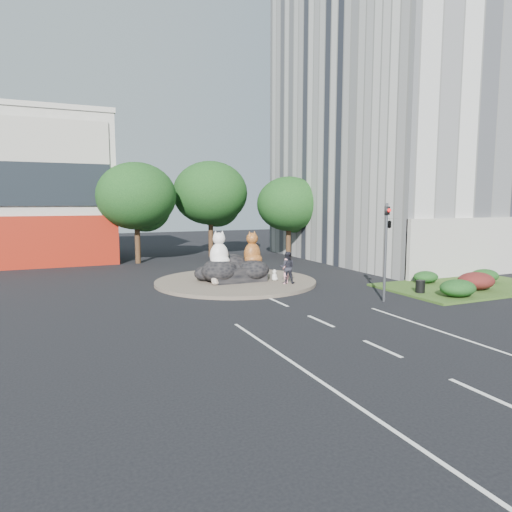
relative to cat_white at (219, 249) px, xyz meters
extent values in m
plane|color=black|center=(1.14, -9.80, -2.22)|extent=(120.00, 120.00, 0.00)
cylinder|color=brown|center=(1.14, 0.20, -2.12)|extent=(10.00, 10.00, 0.20)
cube|color=silver|center=(21.14, 6.20, 15.28)|extent=(20.00, 20.00, 35.00)
cube|color=#294717|center=(13.14, -6.80, -2.16)|extent=(10.00, 6.00, 0.12)
cylinder|color=#382314|center=(-2.86, 12.20, -0.35)|extent=(0.44, 0.44, 3.74)
ellipsoid|color=black|center=(-2.86, 12.20, 3.31)|extent=(6.46, 6.46, 5.49)
sphere|color=black|center=(-2.06, 12.70, 2.46)|extent=(4.25, 4.25, 4.25)
sphere|color=black|center=(-3.56, 11.90, 2.71)|extent=(3.74, 3.74, 3.74)
cylinder|color=#382314|center=(4.14, 14.20, -0.24)|extent=(0.44, 0.44, 3.96)
ellipsoid|color=black|center=(4.14, 14.20, 3.63)|extent=(6.84, 6.84, 5.81)
sphere|color=black|center=(4.94, 14.70, 2.73)|extent=(4.50, 4.50, 4.50)
sphere|color=black|center=(3.44, 13.90, 3.00)|extent=(3.96, 3.96, 3.96)
cylinder|color=#382314|center=(10.14, 10.20, -0.57)|extent=(0.44, 0.44, 3.30)
ellipsoid|color=black|center=(10.14, 10.20, 2.66)|extent=(5.70, 5.70, 4.84)
sphere|color=black|center=(10.94, 10.70, 1.91)|extent=(3.75, 3.75, 3.75)
sphere|color=black|center=(9.44, 9.90, 2.13)|extent=(3.30, 3.30, 3.30)
ellipsoid|color=black|center=(10.14, -8.80, -1.65)|extent=(2.00, 1.60, 0.90)
ellipsoid|color=#471313|center=(12.64, -7.80, -1.60)|extent=(2.20, 1.76, 0.99)
ellipsoid|color=black|center=(15.14, -6.30, -1.69)|extent=(1.80, 1.44, 0.81)
ellipsoid|color=black|center=(11.64, -5.00, -1.74)|extent=(1.60, 1.28, 0.72)
cylinder|color=#595B60|center=(6.14, -7.80, 0.28)|extent=(0.14, 0.14, 5.00)
imported|color=black|center=(6.14, -7.80, 1.98)|extent=(0.21, 0.26, 1.30)
imported|color=black|center=(6.34, -7.80, 1.78)|extent=(0.26, 1.24, 0.50)
sphere|color=red|center=(6.14, -7.98, 2.43)|extent=(0.18, 0.18, 0.18)
cylinder|color=#595B60|center=(14.14, -1.80, 1.78)|extent=(0.18, 0.18, 8.00)
cylinder|color=#595B60|center=(13.14, -1.80, 5.78)|extent=(2.00, 0.12, 0.12)
cube|color=silver|center=(12.14, -1.80, 5.68)|extent=(0.50, 0.22, 0.12)
imported|color=pink|center=(3.46, -2.12, -1.26)|extent=(0.66, 0.63, 1.52)
imported|color=#212029|center=(3.55, -2.11, -1.06)|extent=(1.16, 1.07, 1.91)
cylinder|color=black|center=(9.11, -7.21, -1.76)|extent=(0.66, 0.66, 0.68)
camera|label=1|loc=(-9.05, -26.04, 2.86)|focal=32.00mm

